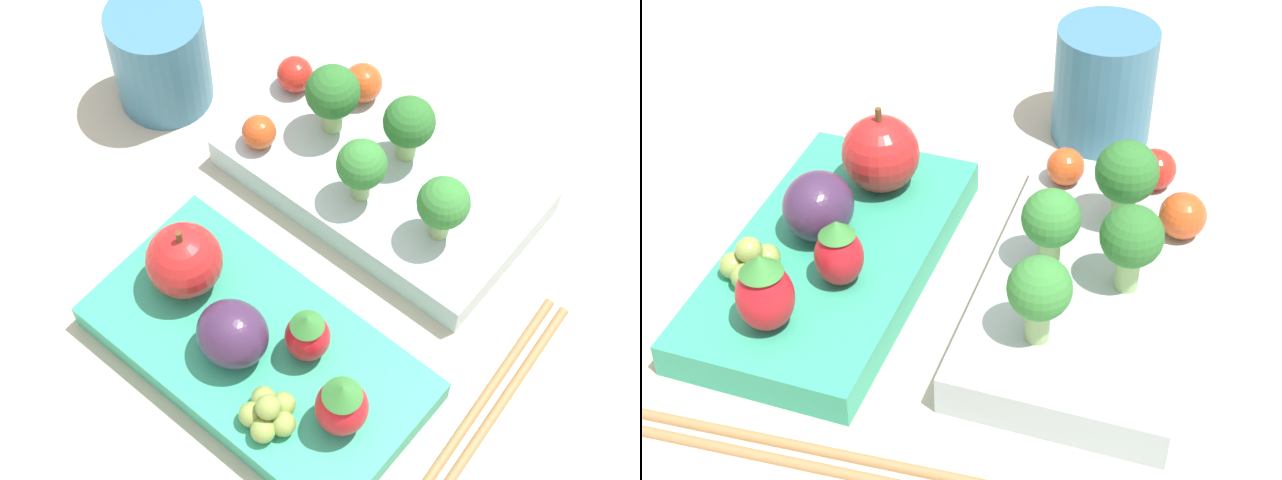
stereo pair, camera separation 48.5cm
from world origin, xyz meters
The scene contains 17 objects.
ground_plane centered at (0.00, 0.00, 0.00)m, with size 4.00×4.00×0.00m, color #BCB29E.
bento_box_savoury centered at (0.00, 0.08, 0.01)m, with size 0.21×0.13×0.02m.
bento_box_fruit centered at (0.01, -0.07, 0.01)m, with size 0.21×0.12×0.02m.
broccoli_floret_0 centered at (0.01, 0.09, 0.06)m, with size 0.03×0.03×0.05m.
broccoli_floret_1 centered at (-0.05, 0.08, 0.06)m, with size 0.04×0.04×0.05m.
broccoli_floret_2 centered at (0.06, 0.05, 0.05)m, with size 0.03×0.03×0.05m.
broccoli_floret_3 centered at (0.00, 0.05, 0.05)m, with size 0.03×0.03×0.05m.
cherry_tomato_0 centered at (-0.09, 0.10, 0.04)m, with size 0.02×0.02×0.02m.
cherry_tomato_1 centered at (-0.04, 0.12, 0.04)m, with size 0.03×0.03×0.03m.
cherry_tomato_2 centered at (-0.08, 0.05, 0.03)m, with size 0.02×0.02×0.02m.
apple centered at (-0.05, -0.06, 0.04)m, with size 0.05×0.05×0.05m.
strawberry_0 centered at (0.08, -0.08, 0.04)m, with size 0.03×0.03×0.05m.
strawberry_1 centered at (0.04, -0.06, 0.04)m, with size 0.03×0.03×0.04m.
plum centered at (0.00, -0.08, 0.04)m, with size 0.04×0.04×0.04m.
grape_cluster centered at (0.04, -0.10, 0.03)m, with size 0.03×0.03×0.02m.
drinking_cup centered at (-0.17, 0.05, 0.04)m, with size 0.07×0.07×0.08m.
chopsticks_pair centered at (0.14, -0.04, 0.00)m, with size 0.02×0.21×0.01m.
Camera 1 is at (0.20, -0.27, 0.59)m, focal length 60.00 mm.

